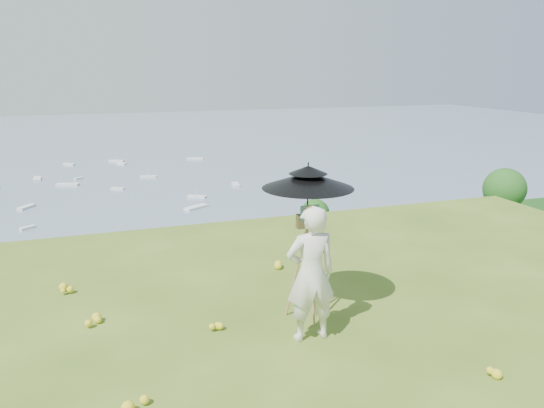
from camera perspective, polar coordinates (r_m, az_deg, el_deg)
name	(u,v)px	position (r m, az deg, el deg)	size (l,w,h in m)	color
ground	(434,380)	(6.62, 17.00, -17.61)	(14.00, 14.00, 0.00)	#43601B
shoreline_tier	(129,325)	(88.77, -15.12, -12.41)	(170.00, 28.00, 8.00)	gray
bay_water	(99,154)	(247.33, -18.08, 5.10)	(700.00, 700.00, 0.00)	slate
slope_trees	(151,308)	(43.69, -12.89, -10.85)	(110.00, 50.00, 6.00)	#1A5419
harbor_town	(126,286)	(86.08, -15.41, -8.54)	(110.00, 22.00, 5.00)	silver
moored_boats	(63,195)	(169.80, -21.59, 0.87)	(140.00, 140.00, 0.70)	silver
wildflowers	(421,364)	(6.76, 15.76, -16.20)	(10.00, 10.50, 0.12)	gold
painter	(311,274)	(6.82, 4.20, -7.52)	(0.66, 0.43, 1.80)	beige
field_easel	(307,262)	(7.41, 3.80, -6.25)	(0.63, 0.63, 1.66)	#91633D
sun_umbrella	(308,194)	(7.15, 3.87, 1.10)	(1.25, 1.25, 0.86)	black
painter_cap	(312,210)	(6.54, 4.34, -0.61)	(0.19, 0.22, 0.10)	#D67675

